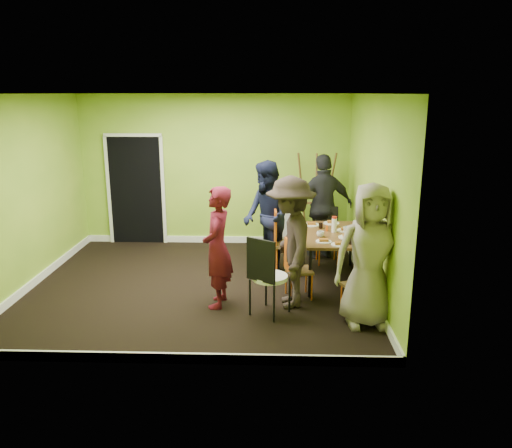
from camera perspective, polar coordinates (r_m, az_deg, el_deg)
The scene contains 28 objects.
ground at distance 7.62m, azimuth -6.42°, elevation -6.98°, with size 5.00×5.00×0.00m, color black.
room_walls at distance 7.36m, azimuth -6.78°, elevation 0.32°, with size 5.04×4.54×2.82m.
dining_table at distance 7.66m, azimuth 8.80°, elevation -1.45°, with size 0.90×1.50×0.75m.
chair_left_far at distance 7.90m, azimuth 3.05°, elevation -1.57°, with size 0.45×0.45×1.05m.
chair_left_near at distance 7.01m, azimuth 4.39°, elevation -4.72°, with size 0.42×0.41×0.85m.
chair_back_end at distance 8.60m, azimuth 8.07°, elevation 0.12°, with size 0.40×0.47×0.93m.
chair_front_end at distance 6.52m, azimuth 12.02°, elevation -6.46°, with size 0.47×0.47×0.86m.
chair_bentwood at distance 6.39m, azimuth 1.24°, elevation -5.60°, with size 0.57×0.58×1.07m.
easel at distance 9.26m, azimuth 6.80°, elevation 2.64°, with size 0.72×0.67×1.79m.
plate_near_left at distance 8.06m, azimuth 6.35°, elevation -0.09°, with size 0.27×0.27×0.01m, color white.
plate_near_right at distance 7.18m, azimuth 7.73°, elevation -2.00°, with size 0.23×0.23×0.01m, color white.
plate_far_back at distance 8.21m, azimuth 8.61°, elevation 0.10°, with size 0.26×0.26×0.01m, color white.
plate_far_front at distance 7.07m, azimuth 9.53°, elevation -2.35°, with size 0.24×0.24×0.01m, color white.
plate_wall_back at distance 7.81m, azimuth 10.17°, elevation -0.73°, with size 0.26×0.26×0.01m, color white.
plate_wall_front at distance 7.45m, azimuth 10.39°, elevation -1.50°, with size 0.26×0.26×0.01m, color white.
thermos at distance 7.68m, azimuth 8.92°, elevation -0.15°, with size 0.08×0.08×0.22m, color white.
blue_bottle at distance 7.27m, azimuth 10.44°, elevation -1.08°, with size 0.07×0.07×0.21m, color blue.
orange_bottle at distance 7.75m, azimuth 8.10°, elevation -0.48°, with size 0.04×0.04×0.09m, color orange.
glass_mid at distance 7.88m, azimuth 7.40°, elevation -0.20°, with size 0.06×0.06×0.09m, color black.
glass_back at distance 7.99m, azimuth 8.95°, elevation -0.01°, with size 0.06×0.06×0.10m, color black.
glass_front at distance 7.13m, azimuth 10.78°, elevation -1.90°, with size 0.07×0.07×0.10m, color black.
cup_a at distance 7.41m, azimuth 7.37°, elevation -1.16°, with size 0.11×0.11×0.09m, color white.
cup_b at distance 7.69m, azimuth 10.27°, elevation -0.65°, with size 0.10×0.10×0.09m, color white.
person_standing at distance 6.65m, azimuth -4.43°, elevation -2.69°, with size 0.60×0.39×1.64m, color #550E1C.
person_left_far at distance 7.93m, azimuth 1.21°, elevation 0.79°, with size 0.87×0.68×1.79m, color black.
person_left_near at distance 6.64m, azimuth 3.95°, elevation -2.13°, with size 1.15×0.66×1.77m, color black.
person_back_end at distance 8.68m, azimuth 7.72°, elevation 1.97°, with size 1.06×0.44×1.82m, color black.
person_front_end at distance 6.22m, azimuth 12.86°, elevation -3.55°, with size 0.88×0.57×1.79m, color gray.
Camera 1 is at (1.07, -7.00, 2.81)m, focal length 35.00 mm.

